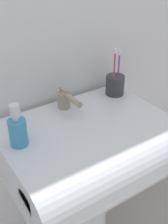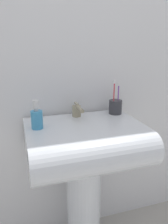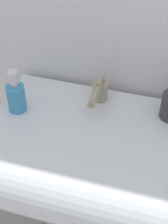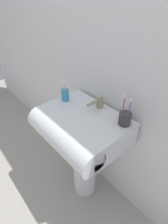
% 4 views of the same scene
% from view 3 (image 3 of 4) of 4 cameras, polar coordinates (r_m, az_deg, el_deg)
% --- Properties ---
extents(sink_pedestal, '(0.20, 0.20, 0.69)m').
position_cam_3_polar(sink_pedestal, '(1.45, 0.56, -17.35)').
color(sink_pedestal, white).
rests_on(sink_pedestal, ground).
extents(sink_basin, '(0.61, 0.48, 0.18)m').
position_cam_3_polar(sink_basin, '(1.07, -0.20, -7.89)').
color(sink_basin, white).
rests_on(sink_basin, sink_pedestal).
extents(faucet, '(0.05, 0.14, 0.08)m').
position_cam_3_polar(faucet, '(1.11, 2.49, 3.43)').
color(faucet, tan).
rests_on(faucet, sink_basin).
extents(soap_bottle, '(0.06, 0.06, 0.15)m').
position_cam_3_polar(soap_bottle, '(1.09, -11.22, 2.71)').
color(soap_bottle, '#3F99CC').
rests_on(soap_bottle, sink_basin).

